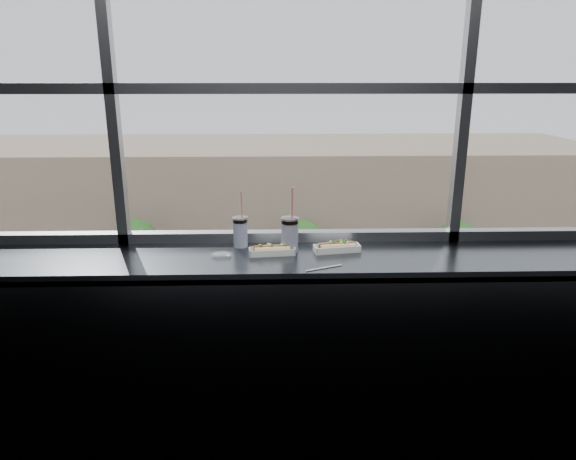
{
  "coord_description": "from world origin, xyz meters",
  "views": [
    {
      "loc": [
        -0.09,
        -1.49,
        2.06
      ],
      "look_at": [
        -0.02,
        1.23,
        1.25
      ],
      "focal_mm": 32.0,
      "sensor_mm": 36.0,
      "label": 1
    }
  ],
  "objects_px": {
    "car_far_b": "(339,293)",
    "tree_right": "(456,242)",
    "soda_cup_left": "(240,230)",
    "car_near_c": "(245,375)",
    "pedestrian_c": "(332,273)",
    "car_near_d": "(407,369)",
    "soda_cup_right": "(290,233)",
    "tree_center": "(301,242)",
    "car_far_c": "(506,294)",
    "hotdog_tray_left": "(272,250)",
    "wrapper": "(222,254)",
    "car_far_a": "(118,296)",
    "car_near_b": "(139,375)",
    "tree_left": "(135,242)",
    "loose_straw": "(324,268)",
    "hotdog_tray_right": "(337,247)",
    "pedestrian_a": "(186,274)",
    "pedestrian_d": "(446,275)"
  },
  "relations": [
    {
      "from": "pedestrian_d",
      "to": "tree_center",
      "type": "bearing_deg",
      "value": 173.4
    },
    {
      "from": "wrapper",
      "to": "car_far_c",
      "type": "relative_size",
      "value": 0.02
    },
    {
      "from": "car_far_c",
      "to": "pedestrian_c",
      "type": "height_order",
      "value": "pedestrian_c"
    },
    {
      "from": "car_far_b",
      "to": "tree_right",
      "type": "bearing_deg",
      "value": -67.16
    },
    {
      "from": "hotdog_tray_left",
      "to": "pedestrian_d",
      "type": "bearing_deg",
      "value": 62.71
    },
    {
      "from": "loose_straw",
      "to": "car_far_c",
      "type": "bearing_deg",
      "value": 38.28
    },
    {
      "from": "hotdog_tray_left",
      "to": "pedestrian_c",
      "type": "distance_m",
      "value": 30.02
    },
    {
      "from": "wrapper",
      "to": "car_near_c",
      "type": "xyz_separation_m",
      "value": [
        -0.98,
        16.28,
        -11.12
      ]
    },
    {
      "from": "tree_left",
      "to": "tree_right",
      "type": "height_order",
      "value": "tree_left"
    },
    {
      "from": "soda_cup_right",
      "to": "car_near_d",
      "type": "distance_m",
      "value": 20.36
    },
    {
      "from": "car_near_d",
      "to": "tree_right",
      "type": "relative_size",
      "value": 1.55
    },
    {
      "from": "car_far_b",
      "to": "tree_right",
      "type": "xyz_separation_m",
      "value": [
        8.03,
        4.0,
        1.71
      ]
    },
    {
      "from": "pedestrian_d",
      "to": "pedestrian_a",
      "type": "relative_size",
      "value": 0.95
    },
    {
      "from": "car_near_c",
      "to": "pedestrian_c",
      "type": "relative_size",
      "value": 2.73
    },
    {
      "from": "car_far_b",
      "to": "soda_cup_left",
      "type": "bearing_deg",
      "value": 167.31
    },
    {
      "from": "car_near_d",
      "to": "car_far_c",
      "type": "bearing_deg",
      "value": -38.04
    },
    {
      "from": "car_far_a",
      "to": "pedestrian_a",
      "type": "bearing_deg",
      "value": -39.21
    },
    {
      "from": "pedestrian_c",
      "to": "tree_left",
      "type": "distance_m",
      "value": 12.6
    },
    {
      "from": "car_near_d",
      "to": "tree_center",
      "type": "bearing_deg",
      "value": 24.12
    },
    {
      "from": "pedestrian_d",
      "to": "tree_center",
      "type": "height_order",
      "value": "tree_center"
    },
    {
      "from": "tree_center",
      "to": "tree_right",
      "type": "distance_m",
      "value": 9.98
    },
    {
      "from": "loose_straw",
      "to": "car_far_a",
      "type": "relative_size",
      "value": 0.03
    },
    {
      "from": "hotdog_tray_right",
      "to": "soda_cup_left",
      "type": "xyz_separation_m",
      "value": [
        -0.56,
        0.11,
        0.07
      ]
    },
    {
      "from": "pedestrian_c",
      "to": "car_far_b",
      "type": "bearing_deg",
      "value": -89.64
    },
    {
      "from": "car_far_c",
      "to": "tree_center",
      "type": "relative_size",
      "value": 1.25
    },
    {
      "from": "hotdog_tray_right",
      "to": "car_far_a",
      "type": "height_order",
      "value": "hotdog_tray_right"
    },
    {
      "from": "car_near_d",
      "to": "pedestrian_d",
      "type": "bearing_deg",
      "value": -19.37
    },
    {
      "from": "tree_center",
      "to": "soda_cup_right",
      "type": "bearing_deg",
      "value": -93.28
    },
    {
      "from": "soda_cup_left",
      "to": "car_near_c",
      "type": "bearing_deg",
      "value": 93.83
    },
    {
      "from": "car_near_c",
      "to": "car_near_d",
      "type": "height_order",
      "value": "car_near_d"
    },
    {
      "from": "soda_cup_right",
      "to": "tree_center",
      "type": "bearing_deg",
      "value": 86.72
    },
    {
      "from": "soda_cup_left",
      "to": "loose_straw",
      "type": "xyz_separation_m",
      "value": [
        0.46,
        -0.38,
        -0.09
      ]
    },
    {
      "from": "hotdog_tray_right",
      "to": "car_near_c",
      "type": "distance_m",
      "value": 19.74
    },
    {
      "from": "loose_straw",
      "to": "car_far_c",
      "type": "relative_size",
      "value": 0.04
    },
    {
      "from": "tree_center",
      "to": "soda_cup_left",
      "type": "bearing_deg",
      "value": -93.87
    },
    {
      "from": "soda_cup_left",
      "to": "car_near_d",
      "type": "xyz_separation_m",
      "value": [
        5.77,
        16.1,
        -11.03
      ]
    },
    {
      "from": "pedestrian_c",
      "to": "pedestrian_a",
      "type": "relative_size",
      "value": 0.98
    },
    {
      "from": "tree_center",
      "to": "loose_straw",
      "type": "bearing_deg",
      "value": -92.9
    },
    {
      "from": "tree_left",
      "to": "tree_center",
      "type": "distance_m",
      "value": 10.5
    },
    {
      "from": "tree_right",
      "to": "car_far_c",
      "type": "bearing_deg",
      "value": -66.99
    },
    {
      "from": "hotdog_tray_right",
      "to": "loose_straw",
      "type": "height_order",
      "value": "hotdog_tray_right"
    },
    {
      "from": "car_near_b",
      "to": "car_far_b",
      "type": "bearing_deg",
      "value": -46.79
    },
    {
      "from": "car_far_a",
      "to": "pedestrian_c",
      "type": "relative_size",
      "value": 3.31
    },
    {
      "from": "soda_cup_left",
      "to": "tree_right",
      "type": "xyz_separation_m",
      "value": [
        11.88,
        28.1,
        -9.28
      ]
    },
    {
      "from": "loose_straw",
      "to": "car_near_c",
      "type": "xyz_separation_m",
      "value": [
        -1.54,
        16.48,
        -11.11
      ]
    },
    {
      "from": "soda_cup_left",
      "to": "soda_cup_right",
      "type": "height_order",
      "value": "soda_cup_right"
    },
    {
      "from": "car_far_a",
      "to": "tree_center",
      "type": "height_order",
      "value": "tree_center"
    },
    {
      "from": "car_near_d",
      "to": "tree_left",
      "type": "xyz_separation_m",
      "value": [
        -14.37,
        12.0,
        1.91
      ]
    },
    {
      "from": "loose_straw",
      "to": "car_near_d",
      "type": "bearing_deg",
      "value": 48.59
    },
    {
      "from": "loose_straw",
      "to": "car_near_c",
      "type": "height_order",
      "value": "loose_straw"
    }
  ]
}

